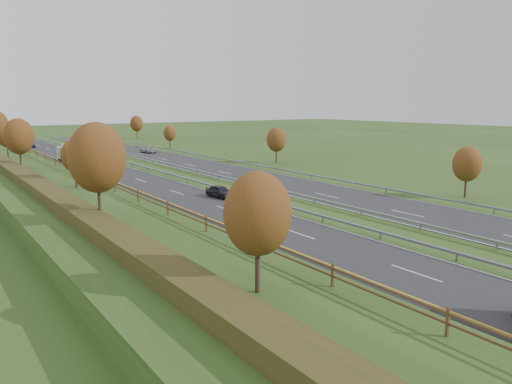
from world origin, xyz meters
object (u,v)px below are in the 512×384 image
Objects in this scene: road_tanker at (71,153)px; car_silver_mid at (95,168)px; car_oncoming at (148,150)px; car_small_far at (30,145)px; car_dark_near at (220,191)px.

road_tanker is 15.11m from car_silver_mid.
car_silver_mid reaches higher than car_oncoming.
car_small_far is (-0.07, 38.91, -1.10)m from road_tanker.
car_dark_near is 0.85× the size of car_oncoming.
car_oncoming is at bearing 56.20° from car_silver_mid.
car_dark_near is at bearing -82.94° from road_tanker.
road_tanker reaches higher than car_oncoming.
car_dark_near is 84.14m from car_small_far.
road_tanker is 21.75m from car_oncoming.
car_small_far is at bearing 90.10° from road_tanker.
car_dark_near reaches higher than car_small_far.
car_silver_mid is 31.73m from car_oncoming.
car_silver_mid is 0.87× the size of car_oncoming.
car_dark_near reaches higher than car_silver_mid.
car_dark_near is at bearing -75.70° from car_silver_mid.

